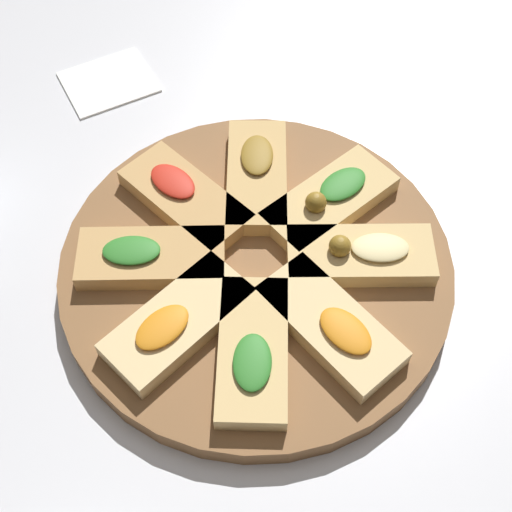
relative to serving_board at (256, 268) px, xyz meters
name	(u,v)px	position (x,y,z in m)	size (l,w,h in m)	color
ground_plane	(256,275)	(0.00, 0.00, -0.01)	(3.00, 3.00, 0.00)	silver
serving_board	(256,268)	(0.00, 0.00, 0.00)	(0.40, 0.40, 0.03)	brown
focaccia_slice_0	(253,351)	(0.07, 0.08, 0.02)	(0.15, 0.15, 0.03)	#DBB775
focaccia_slice_1	(330,326)	(0.00, 0.11, 0.02)	(0.07, 0.15, 0.03)	#E5C689
focaccia_slice_2	(360,254)	(-0.08, 0.07, 0.02)	(0.15, 0.15, 0.04)	#DBB775
focaccia_slice_3	(332,202)	(-0.11, 0.00, 0.02)	(0.15, 0.07, 0.04)	#DBB775
focaccia_slice_4	(257,174)	(-0.07, -0.08, 0.02)	(0.15, 0.15, 0.03)	tan
focaccia_slice_5	(185,197)	(0.01, -0.11, 0.02)	(0.07, 0.15, 0.03)	tan
focaccia_slice_6	(150,257)	(0.08, -0.07, 0.02)	(0.15, 0.15, 0.03)	tan
focaccia_slice_7	(177,322)	(0.11, 0.01, 0.02)	(0.15, 0.07, 0.03)	#E5C689
napkin_stack	(108,81)	(-0.05, -0.34, -0.01)	(0.11, 0.09, 0.01)	white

